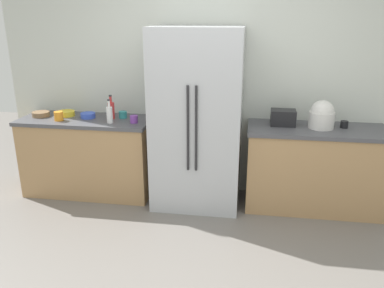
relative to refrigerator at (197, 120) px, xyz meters
The scene contains 16 objects.
ground_plane 1.70m from the refrigerator, 83.56° to the right, with size 9.67×9.67×0.00m, color slate.
kitchen_back_panel 0.68m from the refrigerator, 68.58° to the left, with size 4.84×0.10×2.91m, color silver.
counter_left 1.35m from the refrigerator, behind, with size 1.46×0.60×0.88m.
counter_right 1.33m from the refrigerator, ahead, with size 1.41×0.60×0.88m.
refrigerator is the anchor object (origin of this frame).
toaster 0.89m from the refrigerator, ahead, with size 0.25×0.18×0.16m, color black.
rice_cooker 1.26m from the refrigerator, ahead, with size 0.26×0.26×0.28m.
bottle_a 0.97m from the refrigerator, behind, with size 0.07×0.07×0.26m.
bottle_b 0.93m from the refrigerator, behind, with size 0.07×0.07×0.25m.
cup_a 1.49m from the refrigerator, ahead, with size 0.08×0.08×0.07m, color black.
cup_b 0.67m from the refrigerator, behind, with size 0.08×0.08×0.08m, color purple.
cup_c 1.50m from the refrigerator, behind, with size 0.10×0.10×0.10m, color orange.
cup_d 0.86m from the refrigerator, behind, with size 0.09×0.09×0.07m, color teal.
bowl_a 1.79m from the refrigerator, behind, with size 0.19×0.19×0.05m, color brown.
bowl_b 1.24m from the refrigerator, behind, with size 0.16×0.16×0.06m, color blue.
bowl_c 1.52m from the refrigerator, behind, with size 0.19×0.19×0.06m, color yellow.
Camera 1 is at (0.39, -2.47, 1.99)m, focal length 36.44 mm.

